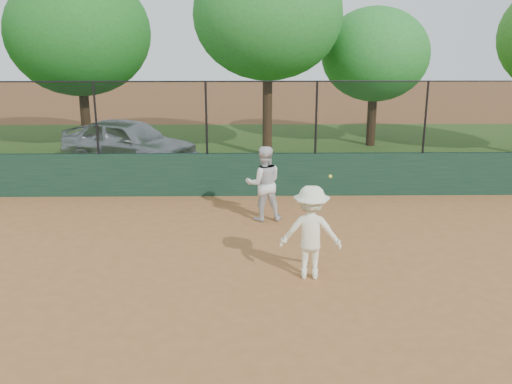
{
  "coord_description": "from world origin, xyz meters",
  "views": [
    {
      "loc": [
        0.63,
        -9.47,
        4.61
      ],
      "look_at": [
        0.8,
        2.2,
        1.2
      ],
      "focal_mm": 40.0,
      "sensor_mm": 36.0,
      "label": 1
    }
  ],
  "objects_px": {
    "player_second": "(264,183)",
    "tree_3": "(375,55)",
    "player_main": "(311,232)",
    "tree_1": "(78,33)",
    "parked_car": "(129,142)",
    "tree_2": "(268,15)"
  },
  "relations": [
    {
      "from": "tree_3",
      "to": "parked_car",
      "type": "bearing_deg",
      "value": -159.44
    },
    {
      "from": "tree_1",
      "to": "tree_3",
      "type": "height_order",
      "value": "tree_1"
    },
    {
      "from": "player_main",
      "to": "tree_1",
      "type": "height_order",
      "value": "tree_1"
    },
    {
      "from": "parked_car",
      "to": "tree_2",
      "type": "height_order",
      "value": "tree_2"
    },
    {
      "from": "player_second",
      "to": "tree_3",
      "type": "xyz_separation_m",
      "value": [
        4.52,
        9.06,
        2.62
      ]
    },
    {
      "from": "player_second",
      "to": "tree_2",
      "type": "bearing_deg",
      "value": -100.14
    },
    {
      "from": "tree_1",
      "to": "tree_2",
      "type": "distance_m",
      "value": 6.97
    },
    {
      "from": "parked_car",
      "to": "player_second",
      "type": "height_order",
      "value": "player_second"
    },
    {
      "from": "player_second",
      "to": "tree_1",
      "type": "relative_size",
      "value": 0.28
    },
    {
      "from": "parked_car",
      "to": "tree_1",
      "type": "bearing_deg",
      "value": 65.63
    },
    {
      "from": "player_main",
      "to": "tree_1",
      "type": "bearing_deg",
      "value": 122.24
    },
    {
      "from": "parked_car",
      "to": "player_second",
      "type": "relative_size",
      "value": 2.59
    },
    {
      "from": "player_second",
      "to": "tree_3",
      "type": "bearing_deg",
      "value": -124.08
    },
    {
      "from": "player_main",
      "to": "tree_3",
      "type": "bearing_deg",
      "value": 73.27
    },
    {
      "from": "tree_2",
      "to": "tree_3",
      "type": "bearing_deg",
      "value": 23.46
    },
    {
      "from": "player_second",
      "to": "player_main",
      "type": "height_order",
      "value": "player_main"
    },
    {
      "from": "player_second",
      "to": "tree_2",
      "type": "height_order",
      "value": "tree_2"
    },
    {
      "from": "parked_car",
      "to": "tree_3",
      "type": "distance_m",
      "value": 9.93
    },
    {
      "from": "parked_car",
      "to": "player_main",
      "type": "xyz_separation_m",
      "value": [
        5.21,
        -9.07,
        0.09
      ]
    },
    {
      "from": "player_main",
      "to": "tree_3",
      "type": "relative_size",
      "value": 0.39
    },
    {
      "from": "player_main",
      "to": "tree_1",
      "type": "relative_size",
      "value": 0.31
    },
    {
      "from": "player_second",
      "to": "tree_3",
      "type": "distance_m",
      "value": 10.46
    }
  ]
}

